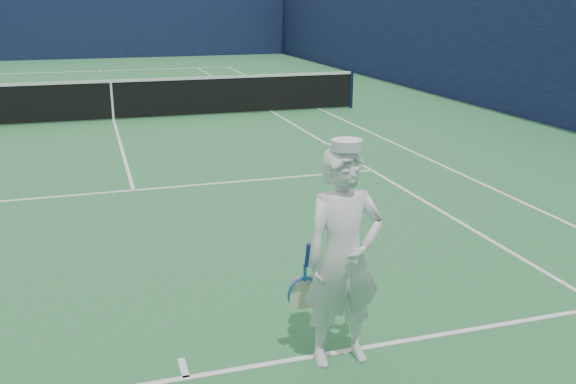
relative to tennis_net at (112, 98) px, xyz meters
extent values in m
plane|color=#2C743F|center=(0.00, 0.00, -0.55)|extent=(80.00, 80.00, 0.00)
cube|color=white|center=(0.00, 11.88, -0.55)|extent=(11.03, 0.06, 0.01)
cube|color=white|center=(0.00, -11.88, -0.55)|extent=(11.03, 0.06, 0.01)
cube|color=white|center=(5.49, 0.00, -0.55)|extent=(0.06, 23.83, 0.01)
cube|color=white|center=(4.12, 0.00, -0.55)|extent=(0.06, 23.77, 0.01)
cube|color=white|center=(0.00, 6.40, -0.55)|extent=(8.23, 0.06, 0.01)
cube|color=white|center=(0.00, -6.40, -0.55)|extent=(8.23, 0.06, 0.01)
cube|color=white|center=(0.00, 0.00, -0.55)|extent=(0.06, 12.80, 0.01)
cube|color=white|center=(0.00, 11.73, -0.55)|extent=(0.06, 0.30, 0.01)
cube|color=white|center=(0.00, -11.73, -0.55)|extent=(0.06, 0.30, 0.01)
cube|color=#0E1736|center=(0.00, 18.00, 1.45)|extent=(20.12, 0.12, 4.00)
cube|color=#10173B|center=(10.00, 0.00, 1.45)|extent=(0.12, 36.12, 4.00)
cylinder|color=#141E4C|center=(6.40, 0.00, -0.02)|extent=(0.09, 0.09, 1.07)
cube|color=black|center=(0.00, 0.00, -0.05)|extent=(12.79, 0.02, 0.92)
cube|color=white|center=(0.00, 0.00, 0.42)|extent=(12.79, 0.04, 0.07)
cube|color=white|center=(0.00, 0.00, -0.08)|extent=(0.05, 0.03, 0.94)
imported|color=white|center=(1.29, -11.98, 0.36)|extent=(0.67, 0.45, 1.83)
cylinder|color=white|center=(1.29, -11.98, 1.29)|extent=(0.24, 0.24, 0.08)
cube|color=white|center=(1.29, -11.85, 1.26)|extent=(0.18, 0.10, 0.02)
cylinder|color=navy|center=(1.01, -11.90, 0.39)|extent=(0.04, 0.09, 0.22)
cube|color=#205BAF|center=(1.01, -11.84, 0.21)|extent=(0.02, 0.02, 0.14)
torus|color=#205BAF|center=(1.01, -11.78, 0.01)|extent=(0.30, 0.10, 0.29)
cube|color=beige|center=(1.01, -11.78, 0.01)|extent=(0.22, 0.01, 0.30)
sphere|color=#C1D117|center=(1.55, -11.87, 0.45)|extent=(0.07, 0.07, 0.07)
sphere|color=#C1D117|center=(1.60, -11.85, 0.48)|extent=(0.07, 0.07, 0.07)
camera|label=1|loc=(-0.56, -16.40, 2.36)|focal=40.00mm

